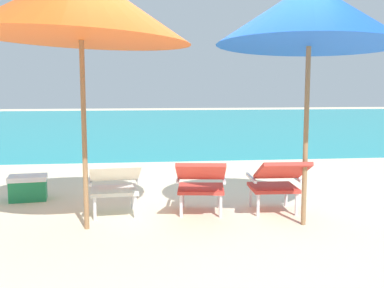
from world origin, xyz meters
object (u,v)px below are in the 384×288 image
at_px(lounge_chair_left, 115,183).
at_px(lounge_chair_right, 277,180).
at_px(lounge_chair_center, 201,181).
at_px(beach_umbrella_left, 80,5).
at_px(beach_umbrella_right, 310,14).
at_px(cooler_box, 28,188).

height_order(lounge_chair_left, lounge_chair_right, same).
bearing_deg(lounge_chair_center, beach_umbrella_left, -165.82).
bearing_deg(lounge_chair_center, beach_umbrella_right, -22.14).
relative_size(beach_umbrella_left, beach_umbrella_right, 1.03).
height_order(lounge_chair_center, beach_umbrella_right, beach_umbrella_right).
distance_m(lounge_chair_center, lounge_chair_right, 0.86).
height_order(lounge_chair_right, cooler_box, lounge_chair_right).
xyz_separation_m(lounge_chair_left, beach_umbrella_right, (1.99, -0.45, 1.76)).
height_order(lounge_chair_right, beach_umbrella_left, beach_umbrella_left).
bearing_deg(cooler_box, beach_umbrella_left, -55.98).
relative_size(lounge_chair_right, cooler_box, 1.76).
height_order(lounge_chair_left, beach_umbrella_left, beach_umbrella_left).
distance_m(lounge_chair_left, beach_umbrella_left, 1.89).
height_order(beach_umbrella_right, cooler_box, beach_umbrella_right).
xyz_separation_m(lounge_chair_right, beach_umbrella_left, (-2.08, -0.27, 1.84)).
xyz_separation_m(beach_umbrella_left, cooler_box, (-0.88, 1.30, -2.08)).
distance_m(beach_umbrella_left, cooler_box, 2.60).
bearing_deg(lounge_chair_center, lounge_chair_left, 178.18).
bearing_deg(beach_umbrella_left, beach_umbrella_right, -2.86).
relative_size(lounge_chair_center, lounge_chair_right, 1.05).
xyz_separation_m(lounge_chair_left, beach_umbrella_left, (-0.27, -0.34, 1.84)).
relative_size(lounge_chair_left, beach_umbrella_right, 0.36).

